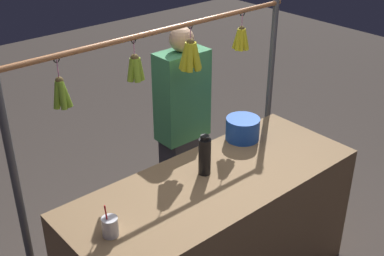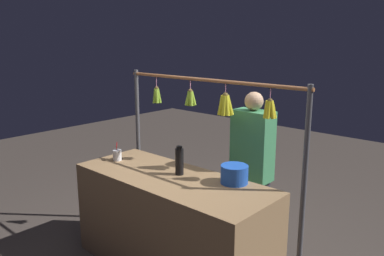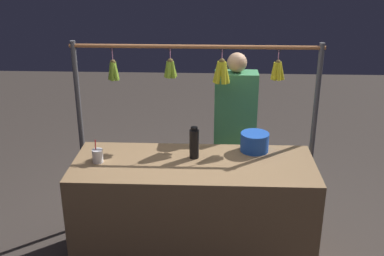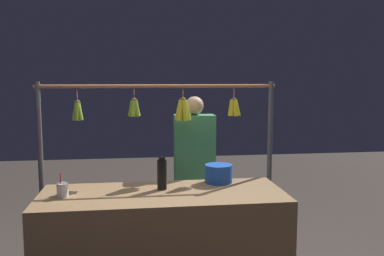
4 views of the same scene
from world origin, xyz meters
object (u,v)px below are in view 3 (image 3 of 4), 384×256
(water_bottle, at_px, (194,143))
(blue_bucket, at_px, (255,142))
(drink_cup, at_px, (98,156))
(vendor_person, at_px, (234,139))

(water_bottle, bearing_deg, blue_bucket, -162.42)
(water_bottle, distance_m, drink_cup, 0.76)
(water_bottle, distance_m, vendor_person, 0.75)
(drink_cup, bearing_deg, blue_bucket, -167.68)
(blue_bucket, height_order, vendor_person, vendor_person)
(blue_bucket, distance_m, drink_cup, 1.26)
(drink_cup, height_order, vendor_person, vendor_person)
(water_bottle, relative_size, drink_cup, 1.42)
(blue_bucket, height_order, drink_cup, drink_cup)
(blue_bucket, relative_size, vendor_person, 0.14)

